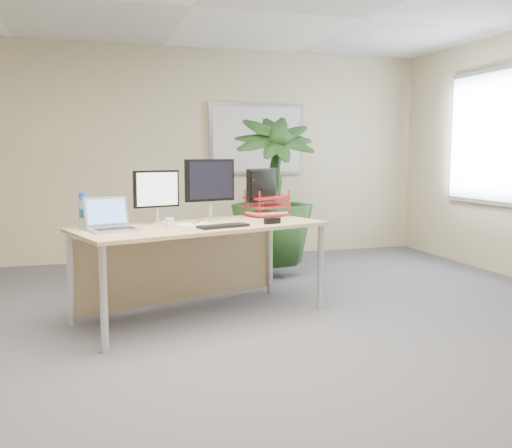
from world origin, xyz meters
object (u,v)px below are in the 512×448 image
object	(u,v)px
monitor_left	(157,193)
monitor_right	(210,185)
desk	(195,243)
laptop	(111,222)
floor_plant	(272,209)

from	to	relation	value
monitor_left	monitor_right	size ratio (longest dim) A/B	0.83
desk	monitor_left	xyz separation A→B (m)	(-0.30, 0.09, 0.42)
desk	monitor_left	size ratio (longest dim) A/B	4.97
monitor_left	laptop	size ratio (longest dim) A/B	1.05
monitor_right	monitor_left	bearing A→B (deg)	-161.88
monitor_right	floor_plant	bearing A→B (deg)	48.41
monitor_right	laptop	bearing A→B (deg)	-151.60
desk	monitor_right	xyz separation A→B (m)	(0.19, 0.24, 0.47)
floor_plant	desk	bearing A→B (deg)	-130.81
desk	floor_plant	distance (m)	1.70
laptop	desk	bearing A→B (deg)	18.39
monitor_left	floor_plant	bearing A→B (deg)	40.38
desk	monitor_left	bearing A→B (deg)	164.17
desk	laptop	distance (m)	0.76
desk	monitor_right	size ratio (longest dim) A/B	4.14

